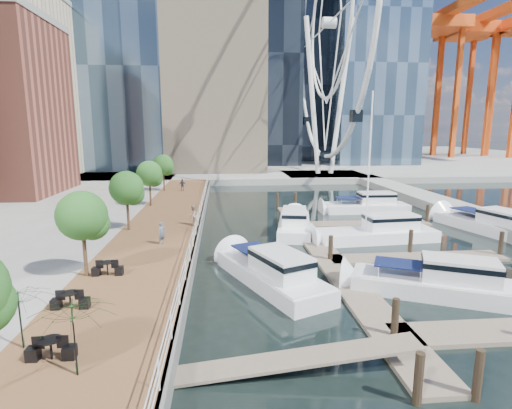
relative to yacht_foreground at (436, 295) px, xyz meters
The scene contains 18 objects.
ground 7.44m from the yacht_foreground, 163.34° to the right, with size 520.00×520.00×0.00m, color black.
boardwalk 20.64m from the yacht_foreground, 141.42° to the left, with size 6.00×60.00×1.00m, color brown.
seawall 18.39m from the yacht_foreground, 135.58° to the left, with size 0.25×60.00×1.00m, color #595954.
land_far 100.12m from the yacht_foreground, 94.08° to the left, with size 200.00×114.00×1.00m, color gray.
breakwater 22.02m from the yacht_foreground, 54.23° to the left, with size 4.00×60.00×1.00m, color gray.
pier 50.34m from the yacht_foreground, 82.16° to the left, with size 14.00×12.00×1.00m, color gray.
railing 18.52m from the yacht_foreground, 135.80° to the left, with size 0.10×60.00×1.05m, color white, non-canonical shape.
floating_docks 7.91m from the yacht_foreground, 83.92° to the left, with size 16.00×34.00×2.60m.
ferris_wheel 56.62m from the yacht_foreground, 82.16° to the left, with size 5.80×45.60×47.80m.
port_cranes 113.19m from the yacht_foreground, 57.09° to the left, with size 40.00×52.00×38.00m.
street_trees 22.42m from the yacht_foreground, 147.37° to the left, with size 2.60×42.60×4.60m.
cafe_tables 18.06m from the yacht_foreground, 166.73° to the right, with size 2.50×13.70×0.74m.
yacht_foreground is the anchor object (origin of this frame).
pedestrian_near 17.26m from the yacht_foreground, 153.60° to the left, with size 0.56×0.37×1.53m, color #4D5667.
pedestrian_mid 18.88m from the yacht_foreground, 136.49° to the left, with size 0.81×0.63×1.67m, color gray.
pedestrian_far 35.61m from the yacht_foreground, 117.09° to the left, with size 0.89×0.37×1.52m, color #33383F.
moored_yachts 9.20m from the yacht_foreground, 83.53° to the left, with size 26.48×36.53×11.50m.
cafe_seating 19.00m from the yacht_foreground, 153.44° to the right, with size 5.60×11.28×2.47m.
Camera 1 is at (-4.15, -16.93, 8.70)m, focal length 28.00 mm.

